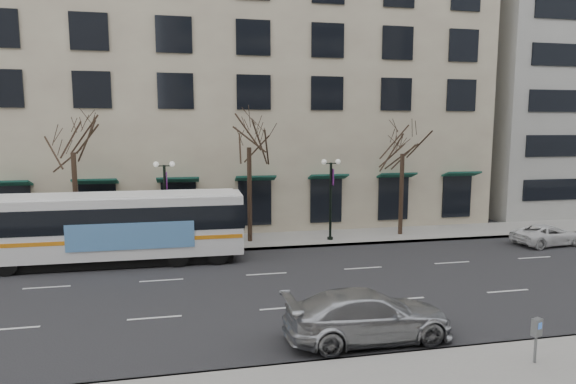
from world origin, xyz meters
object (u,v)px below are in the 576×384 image
object	(u,v)px
lamp_post_left	(165,200)
lamp_post_right	(331,196)
city_bus	(114,226)
tree_far_left	(72,135)
white_pickup	(548,235)
tree_far_right	(403,139)
silver_car	(368,315)
pay_station	(537,331)
tree_far_mid	(249,132)

from	to	relation	value
lamp_post_left	lamp_post_right	distance (m)	10.00
lamp_post_right	city_bus	distance (m)	12.81
city_bus	lamp_post_left	bearing A→B (deg)	43.74
tree_far_left	white_pickup	distance (m)	28.83
tree_far_right	silver_car	xyz separation A→B (m)	(-7.78, -14.42, -5.59)
lamp_post_right	tree_far_right	bearing A→B (deg)	6.85
tree_far_right	city_bus	xyz separation A→B (m)	(-17.54, -3.00, -4.40)
tree_far_left	city_bus	size ratio (longest dim) A/B	0.61
tree_far_right	white_pickup	distance (m)	10.59
tree_far_left	silver_car	bearing A→B (deg)	-49.72
silver_car	lamp_post_right	bearing A→B (deg)	-12.30
tree_far_left	city_bus	xyz separation A→B (m)	(2.46, -3.00, -4.68)
white_pickup	pay_station	world-z (taller)	pay_station
tree_far_mid	lamp_post_right	xyz separation A→B (m)	(5.01, -0.60, -3.96)
city_bus	white_pickup	distance (m)	25.50
silver_car	tree_far_left	bearing A→B (deg)	39.38
silver_car	white_pickup	xyz separation A→B (m)	(15.68, 10.42, -0.21)
silver_car	tree_far_mid	bearing A→B (deg)	7.86
tree_far_left	lamp_post_right	world-z (taller)	tree_far_left
lamp_post_left	silver_car	world-z (taller)	lamp_post_left
city_bus	tree_far_mid	bearing A→B (deg)	22.12
tree_far_mid	silver_car	xyz separation A→B (m)	(2.22, -14.42, -6.07)
tree_far_left	pay_station	distance (m)	24.46
lamp_post_left	pay_station	world-z (taller)	lamp_post_left
lamp_post_left	pay_station	distance (m)	20.28
silver_car	white_pickup	world-z (taller)	silver_car
tree_far_right	pay_station	distance (m)	18.42
tree_far_right	silver_car	world-z (taller)	tree_far_right
tree_far_right	white_pickup	bearing A→B (deg)	-26.85
tree_far_mid	white_pickup	xyz separation A→B (m)	(17.90, -4.00, -6.28)
tree_far_right	tree_far_mid	bearing A→B (deg)	180.00
white_pickup	silver_car	bearing A→B (deg)	117.16
lamp_post_left	tree_far_left	bearing A→B (deg)	173.17
tree_far_right	lamp_post_right	size ratio (longest dim) A/B	1.55
tree_far_mid	lamp_post_right	size ratio (longest dim) A/B	1.64
white_pickup	tree_far_left	bearing A→B (deg)	75.39
tree_far_left	tree_far_right	bearing A→B (deg)	0.00
tree_far_mid	tree_far_right	distance (m)	10.01
tree_far_left	pay_station	world-z (taller)	tree_far_left
city_bus	pay_station	bearing A→B (deg)	-45.27
white_pickup	pay_station	bearing A→B (deg)	132.65
tree_far_left	pay_station	xyz separation A→B (m)	(16.41, -17.27, -5.56)
tree_far_left	lamp_post_left	size ratio (longest dim) A/B	1.60
city_bus	pay_station	xyz separation A→B (m)	(13.94, -14.27, -0.88)
pay_station	city_bus	bearing A→B (deg)	116.69
tree_far_mid	pay_station	size ratio (longest dim) A/B	6.26
pay_station	lamp_post_right	bearing A→B (deg)	77.14
white_pickup	pay_station	xyz separation A→B (m)	(-11.50, -13.27, 0.52)
lamp_post_right	city_bus	world-z (taller)	lamp_post_right
tree_far_left	lamp_post_left	bearing A→B (deg)	-6.83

